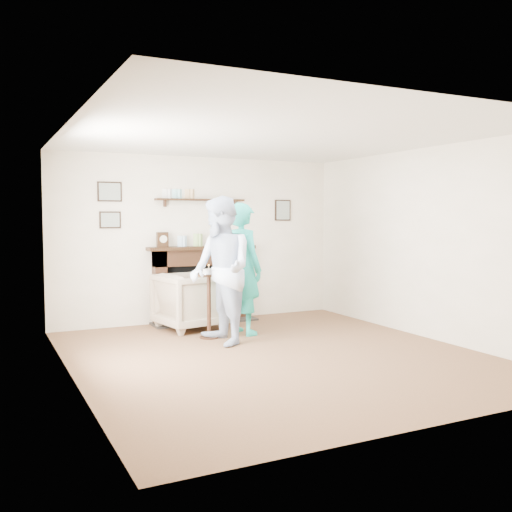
% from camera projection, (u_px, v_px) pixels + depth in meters
% --- Properties ---
extents(ground, '(5.00, 5.00, 0.00)m').
position_uv_depth(ground, '(276.00, 355.00, 6.57)').
color(ground, brown).
rests_on(ground, ground).
extents(room_shell, '(4.54, 5.02, 2.52)m').
position_uv_depth(room_shell, '(250.00, 215.00, 7.08)').
color(room_shell, beige).
rests_on(room_shell, ground).
extents(armchair, '(1.01, 0.99, 0.80)m').
position_uv_depth(armchair, '(191.00, 329.00, 8.12)').
color(armchair, '#BDB38C').
rests_on(armchair, ground).
extents(man, '(0.73, 0.92, 1.86)m').
position_uv_depth(man, '(221.00, 344.00, 7.15)').
color(man, silver).
rests_on(man, ground).
extents(woman, '(0.60, 0.75, 1.78)m').
position_uv_depth(woman, '(243.00, 334.00, 7.78)').
color(woman, '#21B0BC').
rests_on(woman, ground).
extents(pedestal_table, '(0.30, 0.30, 0.97)m').
position_uv_depth(pedestal_table, '(209.00, 293.00, 7.47)').
color(pedestal_table, black).
rests_on(pedestal_table, ground).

